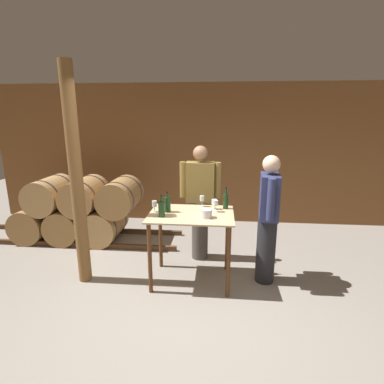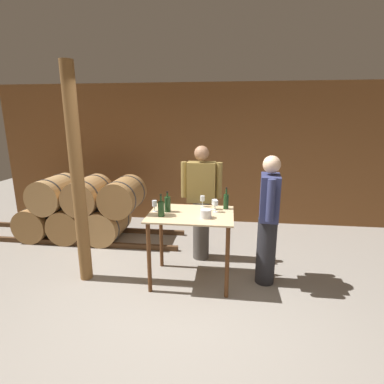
{
  "view_description": "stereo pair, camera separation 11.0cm",
  "coord_description": "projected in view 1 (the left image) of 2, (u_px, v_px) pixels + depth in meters",
  "views": [
    {
      "loc": [
        0.35,
        -2.9,
        2.08
      ],
      "look_at": [
        0.01,
        0.71,
        1.16
      ],
      "focal_mm": 28.0,
      "sensor_mm": 36.0,
      "label": 1
    },
    {
      "loc": [
        0.46,
        -2.88,
        2.08
      ],
      "look_at": [
        0.01,
        0.71,
        1.16
      ],
      "focal_mm": 28.0,
      "sensor_mm": 36.0,
      "label": 2
    }
  ],
  "objects": [
    {
      "name": "ice_bucket",
      "position": [
        206.0,
        213.0,
        3.54
      ],
      "size": [
        0.13,
        0.13,
        0.1
      ],
      "color": "silver",
      "rests_on": "tasting_table"
    },
    {
      "name": "wine_glass_near_center",
      "position": [
        202.0,
        199.0,
        3.96
      ],
      "size": [
        0.06,
        0.06,
        0.15
      ],
      "color": "silver",
      "rests_on": "tasting_table"
    },
    {
      "name": "wine_bottle_center",
      "position": [
        226.0,
        201.0,
        3.87
      ],
      "size": [
        0.07,
        0.07,
        0.29
      ],
      "color": "#193819",
      "rests_on": "tasting_table"
    },
    {
      "name": "wooden_post",
      "position": [
        76.0,
        179.0,
        3.61
      ],
      "size": [
        0.16,
        0.16,
        2.7
      ],
      "color": "brown",
      "rests_on": "ground_plane"
    },
    {
      "name": "person_visitor_with_scarf",
      "position": [
        268.0,
        218.0,
        3.7
      ],
      "size": [
        0.25,
        0.59,
        1.64
      ],
      "color": "#232328",
      "rests_on": "ground_plane"
    },
    {
      "name": "barrel_rack",
      "position": [
        78.0,
        210.0,
        5.1
      ],
      "size": [
        3.8,
        0.82,
        1.1
      ],
      "color": "#4C331E",
      "rests_on": "ground_plane"
    },
    {
      "name": "back_wall",
      "position": [
        202.0,
        155.0,
        5.87
      ],
      "size": [
        8.4,
        0.05,
        2.7
      ],
      "color": "brown",
      "rests_on": "ground_plane"
    },
    {
      "name": "ground_plane",
      "position": [
        185.0,
        308.0,
        3.34
      ],
      "size": [
        14.0,
        14.0,
        0.0
      ],
      "primitive_type": "plane",
      "color": "gray"
    },
    {
      "name": "wine_glass_near_left",
      "position": [
        154.0,
        204.0,
        3.74
      ],
      "size": [
        0.06,
        0.06,
        0.15
      ],
      "color": "silver",
      "rests_on": "tasting_table"
    },
    {
      "name": "wine_bottle_left",
      "position": [
        168.0,
        204.0,
        3.74
      ],
      "size": [
        0.08,
        0.08,
        0.27
      ],
      "color": "#193819",
      "rests_on": "tasting_table"
    },
    {
      "name": "tasting_table",
      "position": [
        191.0,
        227.0,
        3.74
      ],
      "size": [
        1.05,
        0.77,
        0.91
      ],
      "color": "#D1B284",
      "rests_on": "ground_plane"
    },
    {
      "name": "wine_bottle_far_left",
      "position": [
        162.0,
        209.0,
        3.56
      ],
      "size": [
        0.08,
        0.08,
        0.28
      ],
      "color": "#193819",
      "rests_on": "tasting_table"
    },
    {
      "name": "person_host",
      "position": [
        200.0,
        201.0,
        4.34
      ],
      "size": [
        0.59,
        0.24,
        1.69
      ],
      "color": "#4C4742",
      "rests_on": "ground_plane"
    },
    {
      "name": "wine_glass_far_side",
      "position": [
        216.0,
        203.0,
        3.74
      ],
      "size": [
        0.06,
        0.06,
        0.15
      ],
      "color": "silver",
      "rests_on": "tasting_table"
    },
    {
      "name": "wine_glass_near_right",
      "position": [
        214.0,
        202.0,
        3.86
      ],
      "size": [
        0.07,
        0.07,
        0.13
      ],
      "color": "silver",
      "rests_on": "tasting_table"
    }
  ]
}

